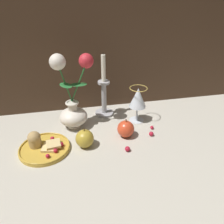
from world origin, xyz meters
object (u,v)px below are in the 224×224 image
(plate_with_pastries, at_px, (43,146))
(wine_glass, at_px, (138,99))
(candlestick, at_px, (104,96))
(apple_near_glass, at_px, (126,129))
(vase, at_px, (73,102))
(apple_beside_vase, at_px, (85,139))

(plate_with_pastries, bearing_deg, wine_glass, 17.68)
(candlestick, distance_m, apple_near_glass, 0.21)
(plate_with_pastries, distance_m, wine_glass, 0.43)
(plate_with_pastries, distance_m, apple_near_glass, 0.32)
(wine_glass, xyz_separation_m, candlestick, (-0.13, 0.09, -0.01))
(plate_with_pastries, bearing_deg, apple_near_glass, 3.79)
(vase, distance_m, apple_beside_vase, 0.17)
(plate_with_pastries, distance_m, candlestick, 0.35)
(candlestick, relative_size, apple_near_glass, 3.64)
(vase, height_order, candlestick, vase)
(candlestick, bearing_deg, wine_glass, -32.96)
(vase, bearing_deg, apple_beside_vase, -78.84)
(apple_beside_vase, distance_m, apple_near_glass, 0.17)
(wine_glass, relative_size, candlestick, 0.54)
(vase, relative_size, candlestick, 1.07)
(apple_near_glass, bearing_deg, apple_beside_vase, -169.22)
(apple_beside_vase, bearing_deg, apple_near_glass, 10.78)
(vase, distance_m, apple_near_glass, 0.24)
(apple_beside_vase, bearing_deg, wine_glass, 29.27)
(plate_with_pastries, relative_size, wine_glass, 1.17)
(vase, relative_size, apple_beside_vase, 3.86)
(plate_with_pastries, xyz_separation_m, wine_glass, (0.40, 0.13, 0.09))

